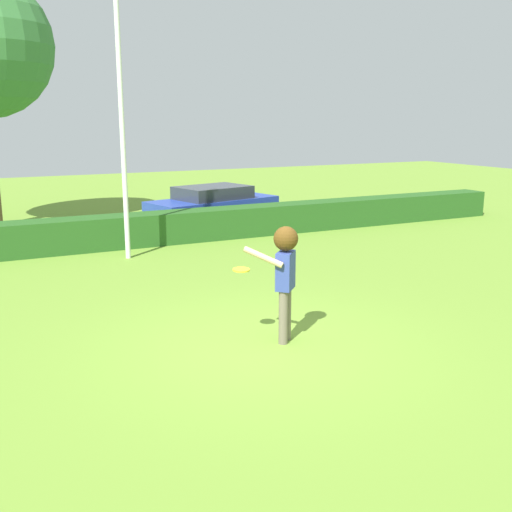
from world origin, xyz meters
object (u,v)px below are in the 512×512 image
at_px(person, 285,267).
at_px(frisbee, 241,270).
at_px(parked_car_blue, 213,204).
at_px(lamppost, 121,112).

distance_m(person, frisbee, 0.66).
height_order(frisbee, parked_car_blue, parked_car_blue).
bearing_deg(frisbee, person, -30.52).
bearing_deg(person, frisbee, 149.48).
relative_size(frisbee, parked_car_blue, 0.06).
bearing_deg(parked_car_blue, lamppost, -136.79).
bearing_deg(parked_car_blue, person, -106.50).
distance_m(frisbee, lamppost, 6.79).
distance_m(person, parked_car_blue, 10.61).
relative_size(frisbee, lamppost, 0.04).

